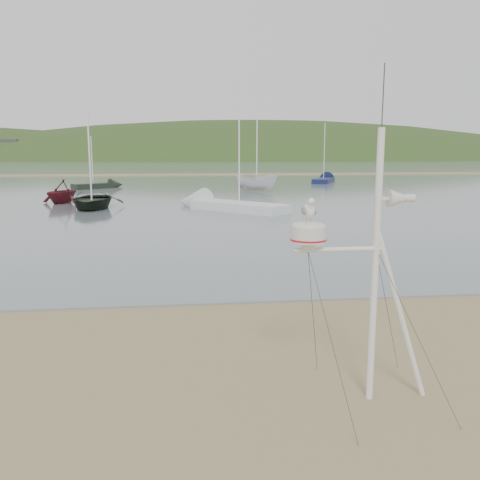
{
  "coord_description": "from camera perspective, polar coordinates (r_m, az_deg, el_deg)",
  "views": [
    {
      "loc": [
        1.54,
        -7.25,
        3.48
      ],
      "look_at": [
        2.53,
        1.0,
        2.03
      ],
      "focal_mm": 38.0,
      "sensor_mm": 36.0,
      "label": 1
    }
  ],
  "objects": [
    {
      "name": "mast_rig",
      "position": [
        7.35,
        14.38,
        -9.22
      ],
      "size": [
        2.04,
        2.18,
        4.61
      ],
      "color": "silver",
      "rests_on": "ground"
    },
    {
      "name": "ground",
      "position": [
        8.19,
        -17.69,
        -15.74
      ],
      "size": [
        560.0,
        560.0,
        0.0
      ],
      "primitive_type": "plane",
      "color": "olive",
      "rests_on": "ground"
    },
    {
      "name": "boat_red",
      "position": [
        36.28,
        -19.44,
        6.31
      ],
      "size": [
        3.08,
        2.59,
        3.06
      ],
      "primitive_type": "imported",
      "rotation": [
        0.0,
        0.0,
        -0.44
      ],
      "color": "#57131C",
      "rests_on": "water"
    },
    {
      "name": "sailboat_dark_mid",
      "position": [
        50.69,
        -14.98,
        5.96
      ],
      "size": [
        4.87,
        4.19,
        5.22
      ],
      "color": "black",
      "rests_on": "ground"
    },
    {
      "name": "hill_ridge",
      "position": [
        243.95,
        -2.88,
        4.42
      ],
      "size": [
        620.0,
        180.0,
        80.0
      ],
      "color": "#233917",
      "rests_on": "ground"
    },
    {
      "name": "water",
      "position": [
        139.31,
        -7.61,
        8.38
      ],
      "size": [
        560.0,
        256.0,
        0.04
      ],
      "primitive_type": "cube",
      "color": "slate",
      "rests_on": "ground"
    },
    {
      "name": "boat_dark",
      "position": [
        32.37,
        -16.48,
        7.77
      ],
      "size": [
        3.53,
        1.04,
        4.94
      ],
      "primitive_type": "imported",
      "rotation": [
        0.0,
        0.0,
        0.01
      ],
      "color": "black",
      "rests_on": "water"
    },
    {
      "name": "far_cottages",
      "position": [
        203.26,
        -6.58,
        9.97
      ],
      "size": [
        294.4,
        6.3,
        8.0
      ],
      "color": "silver",
      "rests_on": "ground"
    },
    {
      "name": "sailboat_white_near",
      "position": [
        31.34,
        -3.3,
        4.05
      ],
      "size": [
        6.99,
        7.2,
        7.98
      ],
      "color": "silver",
      "rests_on": "ground"
    },
    {
      "name": "sandbar",
      "position": [
        77.34,
        -8.09,
        7.27
      ],
      "size": [
        560.0,
        7.0,
        0.07
      ],
      "primitive_type": "cube",
      "color": "olive",
      "rests_on": "water"
    },
    {
      "name": "sailboat_blue_far",
      "position": [
        60.12,
        9.64,
        6.72
      ],
      "size": [
        4.65,
        7.3,
        7.18
      ],
      "color": "#121A3F",
      "rests_on": "ground"
    },
    {
      "name": "boat_white",
      "position": [
        44.67,
        1.9,
        8.23
      ],
      "size": [
        2.31,
        2.31,
        4.3
      ],
      "primitive_type": "imported",
      "rotation": [
        0.0,
        0.0,
        0.86
      ],
      "color": "silver",
      "rests_on": "water"
    }
  ]
}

